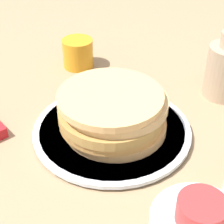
{
  "coord_description": "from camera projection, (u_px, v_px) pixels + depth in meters",
  "views": [
    {
      "loc": [
        0.13,
        -0.47,
        0.42
      ],
      "look_at": [
        -0.03,
        0.02,
        0.05
      ],
      "focal_mm": 60.0,
      "sensor_mm": 36.0,
      "label": 1
    }
  ],
  "objects": [
    {
      "name": "juice_glass",
      "position": [
        78.0,
        53.0,
        0.85
      ],
      "size": [
        0.07,
        0.07,
        0.07
      ],
      "color": "orange",
      "rests_on": "ground_plane"
    },
    {
      "name": "plate",
      "position": [
        112.0,
        130.0,
        0.67
      ],
      "size": [
        0.28,
        0.28,
        0.01
      ],
      "color": "silver",
      "rests_on": "ground_plane"
    },
    {
      "name": "ground_plane",
      "position": [
        124.0,
        144.0,
        0.65
      ],
      "size": [
        4.0,
        4.0,
        0.0
      ],
      "primitive_type": "plane",
      "color": "#9E7F5B"
    },
    {
      "name": "pancake_stack",
      "position": [
        113.0,
        112.0,
        0.64
      ],
      "size": [
        0.19,
        0.19,
        0.07
      ],
      "color": "tan",
      "rests_on": "plate"
    }
  ]
}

